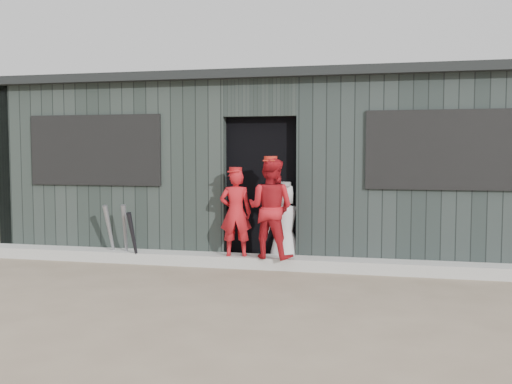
% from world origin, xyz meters
% --- Properties ---
extents(ground, '(80.00, 80.00, 0.00)m').
position_xyz_m(ground, '(0.00, 0.00, 0.00)').
color(ground, '#72624F').
rests_on(ground, ground).
extents(curb, '(8.00, 0.36, 0.15)m').
position_xyz_m(curb, '(0.00, 1.82, 0.07)').
color(curb, '#A6A7A1').
rests_on(curb, ground).
extents(bat_left, '(0.09, 0.32, 0.81)m').
position_xyz_m(bat_left, '(-2.06, 1.74, 0.40)').
color(bat_left, gray).
rests_on(bat_left, ground).
extents(bat_mid, '(0.13, 0.28, 0.82)m').
position_xyz_m(bat_mid, '(-1.83, 1.72, 0.41)').
color(bat_mid, gray).
rests_on(bat_mid, ground).
extents(bat_right, '(0.10, 0.29, 0.73)m').
position_xyz_m(bat_right, '(-1.64, 1.59, 0.36)').
color(bat_right, black).
rests_on(bat_right, ground).
extents(player_red_left, '(0.46, 0.35, 1.15)m').
position_xyz_m(player_red_left, '(-0.27, 1.76, 0.72)').
color(player_red_left, red).
rests_on(player_red_left, curb).
extents(player_red_right, '(0.72, 0.61, 1.29)m').
position_xyz_m(player_red_right, '(0.21, 1.72, 0.80)').
color(player_red_right, '#B1151D').
rests_on(player_red_right, curb).
extents(player_grey_back, '(0.60, 0.46, 1.10)m').
position_xyz_m(player_grey_back, '(0.33, 2.11, 0.55)').
color(player_grey_back, silver).
rests_on(player_grey_back, ground).
extents(dugout, '(8.30, 3.30, 2.62)m').
position_xyz_m(dugout, '(-0.00, 3.50, 1.29)').
color(dugout, black).
rests_on(dugout, ground).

